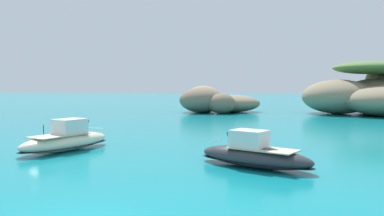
% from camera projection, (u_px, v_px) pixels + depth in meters
% --- Properties ---
extents(islet_large, '(22.04, 21.60, 8.29)m').
position_uv_depth(islet_large, '(373.00, 93.00, 61.62)').
color(islet_large, '#84755B').
rests_on(islet_large, ground).
extents(islet_small, '(15.70, 12.97, 4.41)m').
position_uv_depth(islet_small, '(214.00, 101.00, 64.89)').
color(islet_small, '#84755B').
rests_on(islet_small, ground).
extents(motorboat_cream, '(4.47, 7.64, 2.16)m').
position_uv_depth(motorboat_cream, '(66.00, 140.00, 26.63)').
color(motorboat_cream, beige).
rests_on(motorboat_cream, ground).
extents(motorboat_charcoal, '(7.05, 4.69, 2.02)m').
position_uv_depth(motorboat_charcoal, '(254.00, 155.00, 21.27)').
color(motorboat_charcoal, '#2D2D33').
rests_on(motorboat_charcoal, ground).
extents(channel_buoy, '(0.56, 0.56, 1.48)m').
position_uv_depth(channel_buoy, '(44.00, 138.00, 30.61)').
color(channel_buoy, yellow).
rests_on(channel_buoy, ground).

